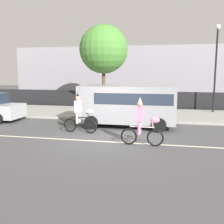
# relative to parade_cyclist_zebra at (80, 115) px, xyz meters

# --- Properties ---
(ground_plane) EXTENTS (80.00, 80.00, 0.00)m
(ground_plane) POSITION_rel_parade_cyclist_zebra_xyz_m (1.48, -0.85, -0.84)
(ground_plane) COLOR #4C4C4F
(road_centre_line) EXTENTS (36.00, 0.14, 0.01)m
(road_centre_line) POSITION_rel_parade_cyclist_zebra_xyz_m (1.48, -1.35, -0.84)
(road_centre_line) COLOR beige
(road_centre_line) RESTS_ON ground
(sidewalk_curb) EXTENTS (60.00, 5.00, 0.15)m
(sidewalk_curb) POSITION_rel_parade_cyclist_zebra_xyz_m (1.48, 5.65, -0.77)
(sidewalk_curb) COLOR #9E9B93
(sidewalk_curb) RESTS_ON ground
(fence_line) EXTENTS (40.00, 0.08, 1.40)m
(fence_line) POSITION_rel_parade_cyclist_zebra_xyz_m (1.48, 8.55, -0.14)
(fence_line) COLOR black
(fence_line) RESTS_ON ground
(building_backdrop) EXTENTS (28.00, 8.00, 5.32)m
(building_backdrop) POSITION_rel_parade_cyclist_zebra_xyz_m (2.77, 17.15, 1.82)
(building_backdrop) COLOR #99939E
(building_backdrop) RESTS_ON ground
(parade_cyclist_zebra) EXTENTS (1.72, 0.50, 1.92)m
(parade_cyclist_zebra) POSITION_rel_parade_cyclist_zebra_xyz_m (0.00, 0.00, 0.00)
(parade_cyclist_zebra) COLOR black
(parade_cyclist_zebra) RESTS_ON ground
(parade_cyclist_pink) EXTENTS (1.72, 0.50, 1.92)m
(parade_cyclist_pink) POSITION_rel_parade_cyclist_zebra_xyz_m (3.11, -1.60, 0.00)
(parade_cyclist_pink) COLOR black
(parade_cyclist_pink) RESTS_ON ground
(parked_van_grey) EXTENTS (5.00, 2.22, 2.18)m
(parked_van_grey) POSITION_rel_parade_cyclist_zebra_xyz_m (2.07, 1.85, 0.44)
(parked_van_grey) COLOR #99999E
(parked_van_grey) RESTS_ON ground
(street_lamp_post) EXTENTS (0.36, 0.36, 5.86)m
(street_lamp_post) POSITION_rel_parade_cyclist_zebra_xyz_m (7.19, 7.27, 3.15)
(street_lamp_post) COLOR black
(street_lamp_post) RESTS_ON sidewalk_curb
(street_tree_near_lamp) EXTENTS (3.43, 3.43, 6.04)m
(street_tree_near_lamp) POSITION_rel_parade_cyclist_zebra_xyz_m (-0.47, 6.70, 3.62)
(street_tree_near_lamp) COLOR brown
(street_tree_near_lamp) RESTS_ON sidewalk_curb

